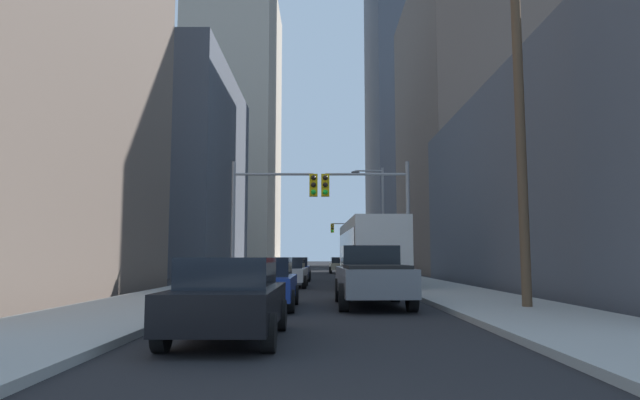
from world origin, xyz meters
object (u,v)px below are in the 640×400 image
Objects in this scene: sedan_blue at (263,283)px; sedan_beige at (339,265)px; city_bus at (369,250)px; traffic_signal_far_right at (344,236)px; sedan_navy at (295,269)px; sedan_black at (228,298)px; traffic_signal_near_left at (269,203)px; traffic_signal_near_right at (369,203)px; pickup_truck_grey at (371,276)px; sedan_silver at (287,272)px.

sedan_blue is 36.55m from sedan_beige.
traffic_signal_far_right is (0.23, 33.81, 2.07)m from city_bus.
sedan_navy and sedan_beige have the same top height.
sedan_black is at bearing -90.09° from sedan_blue.
sedan_blue is at bearing -85.80° from traffic_signal_near_left.
sedan_beige is 27.69m from traffic_signal_near_right.
pickup_truck_grey is 11.22m from sedan_silver.
city_bus is 19.63m from sedan_black.
sedan_silver and sedan_navy have the same top height.
pickup_truck_grey is 18.51m from sedan_navy.
traffic_signal_far_right is at bearing 80.81° from sedan_navy.
sedan_beige is at bearing 78.66° from sedan_navy.
traffic_signal_near_left is 4.66m from traffic_signal_near_right.
traffic_signal_near_right is (4.66, 0.00, 0.01)m from traffic_signal_near_left.
city_bus is at bearing 85.11° from pickup_truck_grey.
city_bus is 1.93× the size of traffic_signal_near_right.
city_bus reaches higher than sedan_blue.
city_bus is 33.87m from traffic_signal_far_right.
city_bus reaches higher than sedan_black.
sedan_beige is at bearing 85.23° from sedan_black.
sedan_blue is 9.50m from traffic_signal_near_left.
traffic_signal_near_right reaches higher than pickup_truck_grey.
sedan_beige is 0.71× the size of traffic_signal_near_right.
sedan_silver is (-4.27, -1.23, -1.16)m from city_bus.
sedan_navy is at bearing 124.03° from city_bus.
traffic_signal_near_left is at bearing -97.83° from traffic_signal_far_right.
city_bus is 7.65m from sedan_navy.
sedan_blue is 11.68m from sedan_silver.
sedan_black is 0.99× the size of sedan_beige.
sedan_blue is at bearing 89.91° from sedan_black.
sedan_navy is (0.09, 19.18, 0.00)m from sedan_blue.
traffic_signal_near_right reaches higher than sedan_black.
traffic_signal_near_left is 38.18m from traffic_signal_far_right.
pickup_truck_grey is at bearing -94.89° from city_bus.
sedan_navy is at bearing 89.72° from sedan_blue.
traffic_signal_near_right is at bearing -69.17° from sedan_navy.
sedan_black is 15.46m from traffic_signal_near_left.
city_bus is at bearing -88.10° from sedan_beige.
traffic_signal_near_right is (3.91, -10.28, 3.29)m from sedan_navy.
traffic_signal_far_right is (4.56, 52.92, 3.23)m from sedan_black.
sedan_black and sedan_blue have the same top height.
sedan_blue is at bearing -108.50° from city_bus.
traffic_signal_far_right is (4.50, 35.04, 3.23)m from sedan_silver.
pickup_truck_grey is at bearing -91.57° from traffic_signal_far_right.
sedan_navy is (0.04, 7.49, 0.00)m from sedan_silver.
sedan_silver is at bearing 89.82° from sedan_black.
traffic_signal_near_left is at bearing -98.68° from sedan_beige.
traffic_signal_far_right is (5.20, 37.83, -0.05)m from traffic_signal_near_left.
sedan_blue is at bearing -164.06° from pickup_truck_grey.
sedan_black is 25.37m from sedan_navy.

